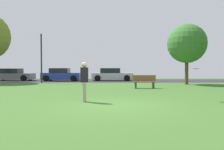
{
  "coord_description": "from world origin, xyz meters",
  "views": [
    {
      "loc": [
        0.01,
        -8.41,
        1.4
      ],
      "look_at": [
        0.0,
        3.79,
        1.01
      ],
      "focal_mm": 36.14,
      "sensor_mm": 36.0,
      "label": 1
    }
  ],
  "objects_px": {
    "frisbee_disc": "(196,69)",
    "parked_car_silver": "(112,75)",
    "street_lamp_post": "(42,59)",
    "parked_car_blue": "(62,75)",
    "park_bench": "(144,82)",
    "oak_tree_left": "(187,44)",
    "parked_car_grey": "(13,75)",
    "person_thrower": "(85,80)"
  },
  "relations": [
    {
      "from": "frisbee_disc",
      "to": "parked_car_silver",
      "type": "bearing_deg",
      "value": 103.73
    },
    {
      "from": "frisbee_disc",
      "to": "street_lamp_post",
      "type": "bearing_deg",
      "value": 132.62
    },
    {
      "from": "parked_car_blue",
      "to": "street_lamp_post",
      "type": "distance_m",
      "value": 3.93
    },
    {
      "from": "parked_car_blue",
      "to": "person_thrower",
      "type": "bearing_deg",
      "value": -73.88
    },
    {
      "from": "oak_tree_left",
      "to": "park_bench",
      "type": "distance_m",
      "value": 6.28
    },
    {
      "from": "parked_car_silver",
      "to": "parked_car_grey",
      "type": "bearing_deg",
      "value": -179.92
    },
    {
      "from": "oak_tree_left",
      "to": "frisbee_disc",
      "type": "height_order",
      "value": "oak_tree_left"
    },
    {
      "from": "street_lamp_post",
      "to": "frisbee_disc",
      "type": "bearing_deg",
      "value": -47.38
    },
    {
      "from": "oak_tree_left",
      "to": "frisbee_disc",
      "type": "xyz_separation_m",
      "value": [
        -2.73,
        -9.37,
        -2.08
      ]
    },
    {
      "from": "parked_car_grey",
      "to": "parked_car_blue",
      "type": "relative_size",
      "value": 1.07
    },
    {
      "from": "parked_car_blue",
      "to": "parked_car_silver",
      "type": "distance_m",
      "value": 5.41
    },
    {
      "from": "oak_tree_left",
      "to": "frisbee_disc",
      "type": "distance_m",
      "value": 9.97
    },
    {
      "from": "parked_car_blue",
      "to": "street_lamp_post",
      "type": "xyz_separation_m",
      "value": [
        -1.05,
        -3.43,
        1.62
      ]
    },
    {
      "from": "frisbee_disc",
      "to": "parked_car_grey",
      "type": "relative_size",
      "value": 0.09
    },
    {
      "from": "park_bench",
      "to": "parked_car_silver",
      "type": "bearing_deg",
      "value": -76.25
    },
    {
      "from": "person_thrower",
      "to": "street_lamp_post",
      "type": "xyz_separation_m",
      "value": [
        -5.32,
        11.37,
        1.35
      ]
    },
    {
      "from": "oak_tree_left",
      "to": "parked_car_silver",
      "type": "distance_m",
      "value": 8.8
    },
    {
      "from": "oak_tree_left",
      "to": "street_lamp_post",
      "type": "relative_size",
      "value": 1.13
    },
    {
      "from": "park_bench",
      "to": "street_lamp_post",
      "type": "xyz_separation_m",
      "value": [
        -8.67,
        5.25,
        1.79
      ]
    },
    {
      "from": "parked_car_grey",
      "to": "parked_car_silver",
      "type": "relative_size",
      "value": 0.99
    },
    {
      "from": "parked_car_silver",
      "to": "street_lamp_post",
      "type": "relative_size",
      "value": 0.98
    },
    {
      "from": "parked_car_blue",
      "to": "park_bench",
      "type": "height_order",
      "value": "parked_car_blue"
    },
    {
      "from": "oak_tree_left",
      "to": "person_thrower",
      "type": "relative_size",
      "value": 3.11
    },
    {
      "from": "parked_car_blue",
      "to": "street_lamp_post",
      "type": "bearing_deg",
      "value": -106.99
    },
    {
      "from": "parked_car_blue",
      "to": "park_bench",
      "type": "bearing_deg",
      "value": -48.7
    },
    {
      "from": "parked_car_blue",
      "to": "street_lamp_post",
      "type": "relative_size",
      "value": 0.9
    },
    {
      "from": "parked_car_silver",
      "to": "street_lamp_post",
      "type": "height_order",
      "value": "street_lamp_post"
    },
    {
      "from": "oak_tree_left",
      "to": "person_thrower",
      "type": "distance_m",
      "value": 12.58
    },
    {
      "from": "park_bench",
      "to": "parked_car_blue",
      "type": "bearing_deg",
      "value": -48.7
    },
    {
      "from": "person_thrower",
      "to": "parked_car_grey",
      "type": "height_order",
      "value": "person_thrower"
    },
    {
      "from": "person_thrower",
      "to": "oak_tree_left",
      "type": "bearing_deg",
      "value": 47.41
    },
    {
      "from": "street_lamp_post",
      "to": "parked_car_silver",
      "type": "bearing_deg",
      "value": 30.98
    },
    {
      "from": "frisbee_disc",
      "to": "street_lamp_post",
      "type": "height_order",
      "value": "street_lamp_post"
    },
    {
      "from": "parked_car_blue",
      "to": "parked_car_silver",
      "type": "xyz_separation_m",
      "value": [
        5.39,
        0.44,
        -0.0
      ]
    },
    {
      "from": "frisbee_disc",
      "to": "person_thrower",
      "type": "bearing_deg",
      "value": -174.65
    },
    {
      "from": "person_thrower",
      "to": "parked_car_blue",
      "type": "xyz_separation_m",
      "value": [
        -4.27,
        14.79,
        -0.27
      ]
    },
    {
      "from": "parked_car_grey",
      "to": "parked_car_silver",
      "type": "distance_m",
      "value": 10.8
    },
    {
      "from": "oak_tree_left",
      "to": "park_bench",
      "type": "height_order",
      "value": "oak_tree_left"
    },
    {
      "from": "park_bench",
      "to": "street_lamp_post",
      "type": "height_order",
      "value": "street_lamp_post"
    },
    {
      "from": "frisbee_disc",
      "to": "parked_car_silver",
      "type": "distance_m",
      "value": 15.24
    },
    {
      "from": "parked_car_grey",
      "to": "parked_car_silver",
      "type": "xyz_separation_m",
      "value": [
        10.8,
        0.01,
        0.02
      ]
    },
    {
      "from": "parked_car_silver",
      "to": "street_lamp_post",
      "type": "bearing_deg",
      "value": -149.02
    }
  ]
}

